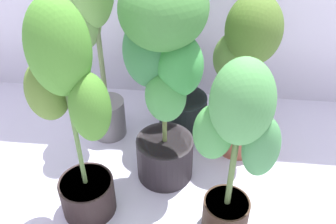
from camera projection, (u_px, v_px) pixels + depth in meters
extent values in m
plane|color=silver|center=(167.00, 195.00, 1.73)|extent=(8.00, 8.00, 0.00)
cylinder|color=black|center=(88.00, 195.00, 1.62)|extent=(0.23, 0.23, 0.17)
cylinder|color=#432E1B|center=(86.00, 183.00, 1.58)|extent=(0.22, 0.22, 0.02)
cylinder|color=#5C8040|center=(72.00, 115.00, 1.35)|extent=(0.02, 0.02, 0.72)
ellipsoid|color=#47852C|center=(59.00, 48.00, 1.19)|extent=(0.27, 0.27, 0.35)
ellipsoid|color=#55782D|center=(48.00, 90.00, 1.33)|extent=(0.21, 0.21, 0.25)
ellipsoid|color=#46802A|center=(90.00, 108.00, 1.29)|extent=(0.19, 0.20, 0.28)
cylinder|color=#96503A|center=(238.00, 135.00, 1.96)|extent=(0.23, 0.23, 0.16)
cylinder|color=#492B25|center=(239.00, 124.00, 1.91)|extent=(0.21, 0.21, 0.02)
cylinder|color=#58803F|center=(247.00, 74.00, 1.73)|extent=(0.02, 0.02, 0.59)
ellipsoid|color=#496A27|center=(254.00, 30.00, 1.59)|extent=(0.35, 0.35, 0.32)
ellipsoid|color=#527334|center=(235.00, 58.00, 1.71)|extent=(0.20, 0.20, 0.25)
cylinder|color=#282226|center=(165.00, 157.00, 1.78)|extent=(0.27, 0.27, 0.21)
cylinder|color=#42281B|center=(165.00, 142.00, 1.72)|extent=(0.25, 0.25, 0.02)
cylinder|color=olive|center=(164.00, 74.00, 1.50)|extent=(0.02, 0.02, 0.72)
ellipsoid|color=#407F37|center=(164.00, 8.00, 1.33)|extent=(0.46, 0.47, 0.31)
ellipsoid|color=#3B7F47|center=(150.00, 51.00, 1.47)|extent=(0.28, 0.28, 0.31)
ellipsoid|color=#3B9142|center=(180.00, 65.00, 1.44)|extent=(0.25, 0.26, 0.26)
ellipsoid|color=#499448|center=(166.00, 96.00, 1.50)|extent=(0.22, 0.23, 0.23)
cylinder|color=#322217|center=(225.00, 214.00, 1.56)|extent=(0.19, 0.19, 0.15)
cylinder|color=#493024|center=(227.00, 203.00, 1.52)|extent=(0.18, 0.18, 0.02)
cylinder|color=#58753B|center=(235.00, 151.00, 1.34)|extent=(0.02, 0.02, 0.57)
ellipsoid|color=#4A8F49|center=(242.00, 103.00, 1.21)|extent=(0.31, 0.31, 0.32)
ellipsoid|color=#479146|center=(213.00, 132.00, 1.32)|extent=(0.18, 0.18, 0.23)
ellipsoid|color=#46894C|center=(261.00, 147.00, 1.29)|extent=(0.14, 0.12, 0.26)
cylinder|color=black|center=(183.00, 113.00, 2.06)|extent=(0.26, 0.26, 0.21)
cylinder|color=#3C2A1E|center=(183.00, 99.00, 2.00)|extent=(0.24, 0.24, 0.02)
cylinder|color=olive|center=(185.00, 34.00, 1.77)|extent=(0.02, 0.02, 0.74)
ellipsoid|color=#679F5E|center=(171.00, 14.00, 1.74)|extent=(0.30, 0.29, 0.29)
cylinder|color=slate|center=(108.00, 118.00, 2.03)|extent=(0.18, 0.18, 0.21)
cylinder|color=#472C1A|center=(107.00, 103.00, 1.97)|extent=(0.17, 0.17, 0.02)
cylinder|color=#657549|center=(98.00, 37.00, 1.73)|extent=(0.03, 0.03, 0.75)
ellipsoid|color=#75A354|center=(80.00, 16.00, 1.70)|extent=(0.26, 0.26, 0.33)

